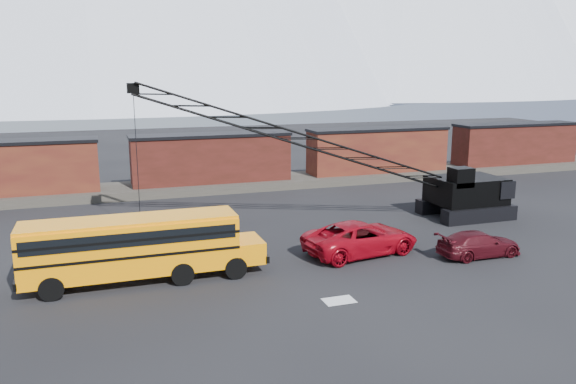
{
  "coord_description": "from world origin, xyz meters",
  "views": [
    {
      "loc": [
        -9.21,
        -25.43,
        9.93
      ],
      "look_at": [
        1.33,
        5.45,
        3.0
      ],
      "focal_mm": 35.0,
      "sensor_mm": 36.0,
      "label": 1
    }
  ],
  "objects_px": {
    "red_pickup": "(361,238)",
    "maroon_suv": "(479,244)",
    "crawler_crane": "(315,144)",
    "school_bus": "(139,246)"
  },
  "relations": [
    {
      "from": "maroon_suv",
      "to": "crawler_crane",
      "type": "distance_m",
      "value": 11.85
    },
    {
      "from": "crawler_crane",
      "to": "maroon_suv",
      "type": "bearing_deg",
      "value": -55.04
    },
    {
      "from": "red_pickup",
      "to": "crawler_crane",
      "type": "bearing_deg",
      "value": -6.44
    },
    {
      "from": "red_pickup",
      "to": "crawler_crane",
      "type": "height_order",
      "value": "crawler_crane"
    },
    {
      "from": "school_bus",
      "to": "red_pickup",
      "type": "distance_m",
      "value": 12.05
    },
    {
      "from": "red_pickup",
      "to": "maroon_suv",
      "type": "distance_m",
      "value": 6.48
    },
    {
      "from": "red_pickup",
      "to": "maroon_suv",
      "type": "relative_size",
      "value": 1.38
    },
    {
      "from": "maroon_suv",
      "to": "crawler_crane",
      "type": "bearing_deg",
      "value": 34.84
    },
    {
      "from": "red_pickup",
      "to": "school_bus",
      "type": "bearing_deg",
      "value": 83.32
    },
    {
      "from": "red_pickup",
      "to": "maroon_suv",
      "type": "bearing_deg",
      "value": -121.24
    }
  ]
}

